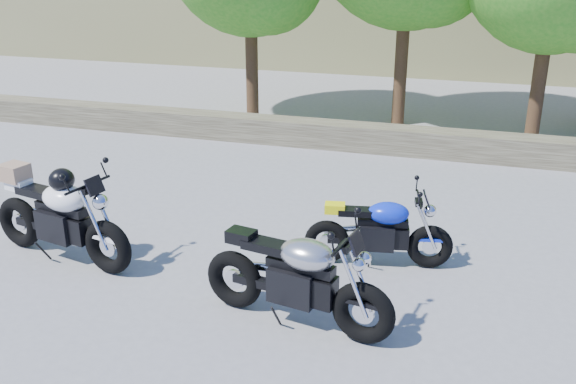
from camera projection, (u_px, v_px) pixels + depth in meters
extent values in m
plane|color=gray|center=(249.00, 276.00, 7.83)|extent=(90.00, 90.00, 0.00)
cube|color=#47402F|center=(343.00, 136.00, 12.66)|extent=(22.00, 0.55, 0.50)
cylinder|color=#382314|center=(252.00, 52.00, 14.38)|extent=(0.28, 0.28, 3.02)
cylinder|color=#382314|center=(402.00, 49.00, 13.80)|extent=(0.28, 0.28, 3.36)
cylinder|color=#382314|center=(540.00, 71.00, 12.60)|extent=(0.28, 0.28, 2.91)
torus|color=black|center=(363.00, 313.00, 6.42)|extent=(0.69, 0.29, 0.67)
torus|color=black|center=(234.00, 279.00, 7.06)|extent=(0.69, 0.29, 0.67)
cylinder|color=silver|center=(363.00, 313.00, 6.42)|extent=(0.24, 0.08, 0.23)
cylinder|color=silver|center=(234.00, 279.00, 7.06)|extent=(0.24, 0.08, 0.23)
cube|color=black|center=(294.00, 284.00, 6.70)|extent=(0.55, 0.40, 0.38)
cube|color=black|center=(301.00, 266.00, 6.59)|extent=(0.75, 0.30, 0.11)
ellipsoid|color=#B5B4B9|center=(307.00, 255.00, 6.51)|extent=(0.67, 0.51, 0.32)
cube|color=black|center=(267.00, 246.00, 6.70)|extent=(0.56, 0.32, 0.09)
cube|color=black|center=(241.00, 236.00, 6.82)|extent=(0.33, 0.26, 0.14)
cylinder|color=black|center=(346.00, 241.00, 6.24)|extent=(0.16, 0.69, 0.03)
sphere|color=silver|center=(362.00, 261.00, 6.23)|extent=(0.19, 0.19, 0.19)
torus|color=black|center=(108.00, 247.00, 7.79)|extent=(0.71, 0.31, 0.69)
torus|color=black|center=(20.00, 222.00, 8.48)|extent=(0.71, 0.31, 0.69)
cylinder|color=silver|center=(108.00, 247.00, 7.79)|extent=(0.24, 0.09, 0.24)
cylinder|color=silver|center=(20.00, 222.00, 8.48)|extent=(0.24, 0.09, 0.24)
cube|color=black|center=(59.00, 224.00, 8.10)|extent=(0.58, 0.43, 0.39)
cube|color=black|center=(61.00, 208.00, 7.98)|extent=(0.78, 0.33, 0.11)
ellipsoid|color=white|center=(64.00, 198.00, 7.89)|extent=(0.69, 0.54, 0.33)
cube|color=black|center=(37.00, 191.00, 8.10)|extent=(0.58, 0.35, 0.10)
cube|color=white|center=(19.00, 184.00, 8.23)|extent=(0.34, 0.27, 0.14)
cylinder|color=black|center=(88.00, 185.00, 7.61)|extent=(0.18, 0.71, 0.03)
sphere|color=silver|center=(100.00, 202.00, 7.60)|extent=(0.19, 0.19, 0.19)
ellipsoid|color=black|center=(62.00, 180.00, 7.81)|extent=(0.36, 0.37, 0.29)
cube|color=#8F6D53|center=(15.00, 172.00, 8.20)|extent=(0.38, 0.34, 0.22)
torus|color=black|center=(430.00, 247.00, 7.94)|extent=(0.58, 0.24, 0.57)
torus|color=black|center=(327.00, 241.00, 8.08)|extent=(0.58, 0.24, 0.57)
cylinder|color=silver|center=(430.00, 247.00, 7.94)|extent=(0.20, 0.07, 0.20)
cylinder|color=silver|center=(327.00, 241.00, 8.08)|extent=(0.20, 0.07, 0.20)
cube|color=black|center=(377.00, 236.00, 7.98)|extent=(0.47, 0.34, 0.32)
cube|color=black|center=(383.00, 222.00, 7.90)|extent=(0.64, 0.25, 0.09)
ellipsoid|color=#0D27CE|center=(388.00, 213.00, 7.85)|extent=(0.56, 0.43, 0.27)
cube|color=black|center=(356.00, 212.00, 7.89)|extent=(0.47, 0.27, 0.08)
cube|color=#FBF60D|center=(335.00, 208.00, 7.91)|extent=(0.28, 0.22, 0.12)
cylinder|color=black|center=(419.00, 199.00, 7.74)|extent=(0.13, 0.58, 0.03)
sphere|color=silver|center=(430.00, 211.00, 7.77)|extent=(0.16, 0.16, 0.16)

